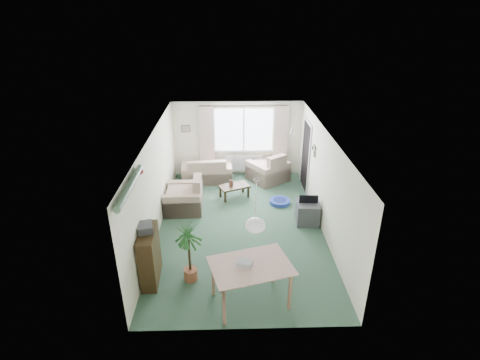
{
  "coord_description": "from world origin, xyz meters",
  "views": [
    {
      "loc": [
        -0.23,
        -7.95,
        5.03
      ],
      "look_at": [
        0.0,
        0.3,
        1.15
      ],
      "focal_mm": 28.0,
      "sensor_mm": 36.0,
      "label": 1
    }
  ],
  "objects_px": {
    "sofa": "(207,169)",
    "houseplant": "(189,252)",
    "armchair_left": "(183,194)",
    "bookshelf": "(150,256)",
    "armchair_corner": "(268,166)",
    "pet_bed": "(280,202)",
    "coffee_table": "(234,191)",
    "dining_table": "(251,284)",
    "tv_cube": "(307,212)"
  },
  "relations": [
    {
      "from": "armchair_corner",
      "to": "pet_bed",
      "type": "distance_m",
      "value": 1.61
    },
    {
      "from": "coffee_table",
      "to": "pet_bed",
      "type": "bearing_deg",
      "value": -18.38
    },
    {
      "from": "armchair_corner",
      "to": "armchair_left",
      "type": "bearing_deg",
      "value": 1.59
    },
    {
      "from": "armchair_corner",
      "to": "coffee_table",
      "type": "distance_m",
      "value": 1.58
    },
    {
      "from": "sofa",
      "to": "bookshelf",
      "type": "relative_size",
      "value": 1.38
    },
    {
      "from": "sofa",
      "to": "tv_cube",
      "type": "xyz_separation_m",
      "value": [
        2.67,
        -2.57,
        -0.11
      ]
    },
    {
      "from": "houseplant",
      "to": "armchair_left",
      "type": "bearing_deg",
      "value": 98.78
    },
    {
      "from": "armchair_corner",
      "to": "tv_cube",
      "type": "xyz_separation_m",
      "value": [
        0.76,
        -2.54,
        -0.19
      ]
    },
    {
      "from": "armchair_left",
      "to": "pet_bed",
      "type": "xyz_separation_m",
      "value": [
        2.63,
        0.23,
        -0.41
      ]
    },
    {
      "from": "sofa",
      "to": "armchair_corner",
      "type": "height_order",
      "value": "armchair_corner"
    },
    {
      "from": "coffee_table",
      "to": "pet_bed",
      "type": "height_order",
      "value": "coffee_table"
    },
    {
      "from": "sofa",
      "to": "houseplant",
      "type": "bearing_deg",
      "value": 84.58
    },
    {
      "from": "dining_table",
      "to": "armchair_corner",
      "type": "bearing_deg",
      "value": 81.1
    },
    {
      "from": "armchair_left",
      "to": "dining_table",
      "type": "distance_m",
      "value": 3.89
    },
    {
      "from": "tv_cube",
      "to": "pet_bed",
      "type": "relative_size",
      "value": 1.1
    },
    {
      "from": "armchair_corner",
      "to": "dining_table",
      "type": "relative_size",
      "value": 0.79
    },
    {
      "from": "coffee_table",
      "to": "tv_cube",
      "type": "height_order",
      "value": "tv_cube"
    },
    {
      "from": "sofa",
      "to": "tv_cube",
      "type": "distance_m",
      "value": 3.7
    },
    {
      "from": "armchair_left",
      "to": "coffee_table",
      "type": "distance_m",
      "value": 1.55
    },
    {
      "from": "bookshelf",
      "to": "dining_table",
      "type": "xyz_separation_m",
      "value": [
        1.95,
        -0.7,
        -0.15
      ]
    },
    {
      "from": "dining_table",
      "to": "tv_cube",
      "type": "bearing_deg",
      "value": 60.29
    },
    {
      "from": "armchair_corner",
      "to": "coffee_table",
      "type": "xyz_separation_m",
      "value": [
        -1.07,
        -1.13,
        -0.28
      ]
    },
    {
      "from": "tv_cube",
      "to": "pet_bed",
      "type": "xyz_separation_m",
      "value": [
        -0.57,
        0.99,
        -0.22
      ]
    },
    {
      "from": "armchair_left",
      "to": "bookshelf",
      "type": "height_order",
      "value": "bookshelf"
    },
    {
      "from": "houseplant",
      "to": "dining_table",
      "type": "bearing_deg",
      "value": -29.42
    },
    {
      "from": "armchair_corner",
      "to": "bookshelf",
      "type": "xyz_separation_m",
      "value": [
        -2.78,
        -4.62,
        0.09
      ]
    },
    {
      "from": "sofa",
      "to": "armchair_corner",
      "type": "relative_size",
      "value": 1.48
    },
    {
      "from": "sofa",
      "to": "dining_table",
      "type": "distance_m",
      "value": 5.46
    },
    {
      "from": "houseplant",
      "to": "tv_cube",
      "type": "xyz_separation_m",
      "value": [
        2.75,
        2.13,
        -0.4
      ]
    },
    {
      "from": "pet_bed",
      "to": "sofa",
      "type": "bearing_deg",
      "value": 143.14
    },
    {
      "from": "armchair_left",
      "to": "bookshelf",
      "type": "bearing_deg",
      "value": -7.95
    },
    {
      "from": "pet_bed",
      "to": "bookshelf",
      "type": "bearing_deg",
      "value": -134.04
    },
    {
      "from": "coffee_table",
      "to": "bookshelf",
      "type": "xyz_separation_m",
      "value": [
        -1.71,
        -3.49,
        0.37
      ]
    },
    {
      "from": "armchair_corner",
      "to": "coffee_table",
      "type": "bearing_deg",
      "value": 12.02
    },
    {
      "from": "bookshelf",
      "to": "houseplant",
      "type": "relative_size",
      "value": 0.82
    },
    {
      "from": "armchair_corner",
      "to": "houseplant",
      "type": "relative_size",
      "value": 0.77
    },
    {
      "from": "houseplant",
      "to": "pet_bed",
      "type": "xyz_separation_m",
      "value": [
        2.19,
        3.12,
        -0.62
      ]
    },
    {
      "from": "armchair_corner",
      "to": "tv_cube",
      "type": "height_order",
      "value": "armchair_corner"
    },
    {
      "from": "sofa",
      "to": "houseplant",
      "type": "distance_m",
      "value": 4.7
    },
    {
      "from": "coffee_table",
      "to": "houseplant",
      "type": "relative_size",
      "value": 0.6
    },
    {
      "from": "armchair_left",
      "to": "houseplant",
      "type": "bearing_deg",
      "value": 7.65
    },
    {
      "from": "houseplant",
      "to": "dining_table",
      "type": "relative_size",
      "value": 1.03
    },
    {
      "from": "coffee_table",
      "to": "houseplant",
      "type": "distance_m",
      "value": 3.69
    },
    {
      "from": "coffee_table",
      "to": "bookshelf",
      "type": "height_order",
      "value": "bookshelf"
    },
    {
      "from": "dining_table",
      "to": "bookshelf",
      "type": "bearing_deg",
      "value": 160.24
    },
    {
      "from": "armchair_corner",
      "to": "tv_cube",
      "type": "bearing_deg",
      "value": 72.06
    },
    {
      "from": "armchair_corner",
      "to": "tv_cube",
      "type": "distance_m",
      "value": 2.66
    },
    {
      "from": "sofa",
      "to": "pet_bed",
      "type": "xyz_separation_m",
      "value": [
        2.1,
        -1.57,
        -0.33
      ]
    },
    {
      "from": "sofa",
      "to": "dining_table",
      "type": "relative_size",
      "value": 1.17
    },
    {
      "from": "coffee_table",
      "to": "dining_table",
      "type": "relative_size",
      "value": 0.62
    }
  ]
}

